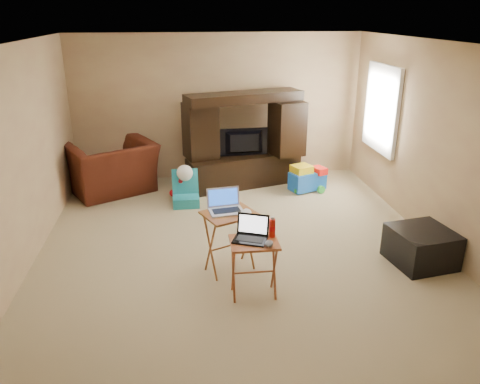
{
  "coord_description": "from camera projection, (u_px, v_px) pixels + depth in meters",
  "views": [
    {
      "loc": [
        -0.68,
        -5.37,
        2.82
      ],
      "look_at": [
        0.0,
        -0.2,
        0.8
      ],
      "focal_mm": 35.0,
      "sensor_mm": 36.0,
      "label": 1
    }
  ],
  "objects": [
    {
      "name": "ceiling",
      "position": [
        238.0,
        42.0,
        5.16
      ],
      "size": [
        5.5,
        5.5,
        0.0
      ],
      "primitive_type": "plane",
      "rotation": [
        3.14,
        0.0,
        0.0
      ],
      "color": "silver",
      "rests_on": "ground"
    },
    {
      "name": "recliner",
      "position": [
        112.0,
        167.0,
        7.68
      ],
      "size": [
        1.68,
        1.61,
        0.84
      ],
      "primitive_type": "imported",
      "rotation": [
        0.0,
        0.0,
        3.63
      ],
      "color": "#4D1C10",
      "rests_on": "floor"
    },
    {
      "name": "wall_left",
      "position": [
        20.0,
        159.0,
        5.31
      ],
      "size": [
        0.0,
        5.5,
        5.5
      ],
      "primitive_type": "plane",
      "rotation": [
        1.57,
        0.0,
        1.57
      ],
      "color": "tan",
      "rests_on": "ground"
    },
    {
      "name": "tray_table_right",
      "position": [
        254.0,
        269.0,
        4.86
      ],
      "size": [
        0.49,
        0.4,
        0.64
      ],
      "primitive_type": "cube",
      "rotation": [
        0.0,
        0.0,
        -0.01
      ],
      "color": "#A75428",
      "rests_on": "floor"
    },
    {
      "name": "tray_table_left",
      "position": [
        230.0,
        242.0,
        5.34
      ],
      "size": [
        0.69,
        0.63,
        0.72
      ],
      "primitive_type": "cube",
      "rotation": [
        0.0,
        0.0,
        0.41
      ],
      "color": "#915A23",
      "rests_on": "floor"
    },
    {
      "name": "child_rocker",
      "position": [
        185.0,
        189.0,
        7.2
      ],
      "size": [
        0.41,
        0.47,
        0.54
      ],
      "primitive_type": null,
      "rotation": [
        0.0,
        0.0,
        0.01
      ],
      "color": "teal",
      "rests_on": "floor"
    },
    {
      "name": "mouse_left",
      "position": [
        247.0,
        212.0,
        5.15
      ],
      "size": [
        0.11,
        0.16,
        0.06
      ],
      "primitive_type": "ellipsoid",
      "rotation": [
        0.0,
        0.0,
        0.11
      ],
      "color": "white",
      "rests_on": "tray_table_left"
    },
    {
      "name": "window_frame",
      "position": [
        381.0,
        109.0,
        7.29
      ],
      "size": [
        0.06,
        1.14,
        1.34
      ],
      "primitive_type": "cube",
      "color": "white",
      "rests_on": "ground"
    },
    {
      "name": "laptop_left",
      "position": [
        226.0,
        202.0,
        5.19
      ],
      "size": [
        0.42,
        0.35,
        0.24
      ],
      "primitive_type": "cube",
      "rotation": [
        0.0,
        0.0,
        0.13
      ],
      "color": "#B7B6BB",
      "rests_on": "tray_table_left"
    },
    {
      "name": "wall_right",
      "position": [
        433.0,
        144.0,
        5.92
      ],
      "size": [
        0.0,
        5.5,
        5.5
      ],
      "primitive_type": "plane",
      "rotation": [
        1.57,
        0.0,
        -1.57
      ],
      "color": "tan",
      "rests_on": "ground"
    },
    {
      "name": "television",
      "position": [
        245.0,
        143.0,
        7.8
      ],
      "size": [
        0.81,
        0.14,
        0.47
      ],
      "primitive_type": "imported",
      "rotation": [
        0.0,
        0.0,
        3.19
      ],
      "color": "black",
      "rests_on": "entertainment_center"
    },
    {
      "name": "entertainment_center",
      "position": [
        244.0,
        140.0,
        7.83
      ],
      "size": [
        2.01,
        1.01,
        1.6
      ],
      "primitive_type": "cube",
      "rotation": [
        0.0,
        0.0,
        0.28
      ],
      "color": "black",
      "rests_on": "floor"
    },
    {
      "name": "wall_back",
      "position": [
        218.0,
        108.0,
        8.16
      ],
      "size": [
        5.0,
        0.0,
        5.0
      ],
      "primitive_type": "plane",
      "rotation": [
        1.57,
        0.0,
        0.0
      ],
      "color": "tan",
      "rests_on": "ground"
    },
    {
      "name": "laptop_right",
      "position": [
        250.0,
        230.0,
        4.72
      ],
      "size": [
        0.41,
        0.38,
        0.24
      ],
      "primitive_type": "cube",
      "rotation": [
        0.0,
        0.0,
        -0.39
      ],
      "color": "black",
      "rests_on": "tray_table_right"
    },
    {
      "name": "ottoman",
      "position": [
        421.0,
        247.0,
        5.54
      ],
      "size": [
        0.76,
        0.76,
        0.43
      ],
      "primitive_type": "cube",
      "rotation": [
        0.0,
        0.0,
        0.15
      ],
      "color": "black",
      "rests_on": "floor"
    },
    {
      "name": "wall_front",
      "position": [
        291.0,
        267.0,
        3.07
      ],
      "size": [
        5.0,
        0.0,
        5.0
      ],
      "primitive_type": "plane",
      "rotation": [
        -1.57,
        0.0,
        0.0
      ],
      "color": "tan",
      "rests_on": "ground"
    },
    {
      "name": "plush_toy",
      "position": [
        181.0,
        187.0,
        7.42
      ],
      "size": [
        0.38,
        0.32,
        0.42
      ],
      "primitive_type": null,
      "color": "red",
      "rests_on": "floor"
    },
    {
      "name": "floor",
      "position": [
        238.0,
        244.0,
        6.07
      ],
      "size": [
        5.5,
        5.5,
        0.0
      ],
      "primitive_type": "plane",
      "color": "#C1B385",
      "rests_on": "ground"
    },
    {
      "name": "push_toy",
      "position": [
        307.0,
        178.0,
        7.81
      ],
      "size": [
        0.72,
        0.62,
        0.45
      ],
      "primitive_type": null,
      "rotation": [
        0.0,
        0.0,
        0.37
      ],
      "color": "blue",
      "rests_on": "floor"
    },
    {
      "name": "window_pane",
      "position": [
        383.0,
        109.0,
        7.3
      ],
      "size": [
        0.0,
        1.2,
        1.2
      ],
      "primitive_type": "plane",
      "rotation": [
        1.57,
        0.0,
        -1.57
      ],
      "color": "white",
      "rests_on": "ground"
    },
    {
      "name": "water_bottle",
      "position": [
        272.0,
        228.0,
        4.81
      ],
      "size": [
        0.06,
        0.06,
        0.2
      ],
      "primitive_type": "cylinder",
      "color": "red",
      "rests_on": "tray_table_right"
    },
    {
      "name": "mouse_right",
      "position": [
        269.0,
        244.0,
        4.64
      ],
      "size": [
        0.12,
        0.15,
        0.05
      ],
      "primitive_type": "ellipsoid",
      "rotation": [
        0.0,
        0.0,
        -0.29
      ],
      "color": "#434348",
      "rests_on": "tray_table_right"
    }
  ]
}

